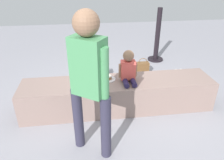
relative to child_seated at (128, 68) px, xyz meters
The scene contains 12 objects.
ground_plane 0.70m from the child_seated, behind, with size 12.00×12.00×0.00m, color #94939C.
concrete_ledge 0.47m from the child_seated, behind, with size 2.90×0.59×0.47m, color gray.
child_seated is the anchor object (origin of this frame).
adult_standing 1.06m from the child_seated, 125.76° to the right, with size 0.43×0.36×1.67m.
cake_plate 0.36m from the child_seated, 160.35° to the left, with size 0.22×0.22×0.07m.
gift_bag 1.33m from the child_seated, 28.80° to the left, with size 0.21×0.10×0.35m.
railing_post 2.19m from the child_seated, 60.25° to the left, with size 0.36×0.36×1.23m.
water_bottle_near_gift 1.65m from the child_seated, 121.60° to the left, with size 0.07×0.07×0.22m.
party_cup_red 1.57m from the child_seated, 146.62° to the left, with size 0.08×0.08×0.12m, color red.
cake_box_white 0.88m from the child_seated, 81.49° to the left, with size 0.32×0.26×0.12m, color white.
handbag_black_leather 1.33m from the child_seated, 107.15° to the left, with size 0.31×0.14×0.35m.
handbag_brown_canvas 1.42m from the child_seated, 64.46° to the left, with size 0.26×0.13×0.35m.
Camera 1 is at (-0.48, -2.80, 1.98)m, focal length 34.37 mm.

